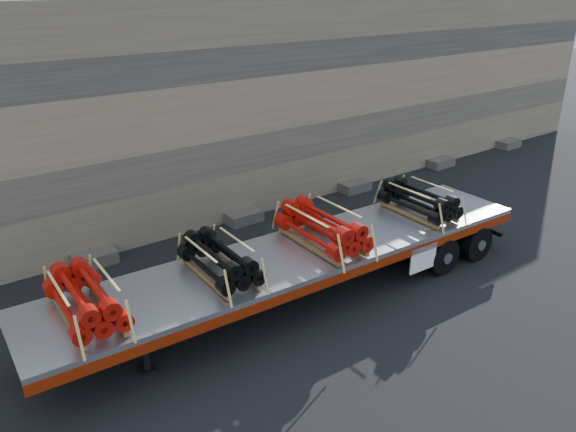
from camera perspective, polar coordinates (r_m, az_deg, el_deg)
name	(u,v)px	position (r m, az deg, el deg)	size (l,w,h in m)	color
ground	(277,301)	(14.26, -1.08, -8.60)	(120.00, 120.00, 0.00)	black
rock_wall	(155,116)	(18.29, -13.32, 9.83)	(44.00, 3.00, 7.00)	#7A6B54
trailer	(300,275)	(14.06, 1.21, -5.99)	(13.24, 2.55, 1.32)	#ADB0B5
bundle_front	(86,300)	(11.68, -19.87, -8.03)	(1.12, 2.23, 0.79)	#AE1109
bundle_midfront	(220,261)	(12.55, -6.95, -4.54)	(1.08, 2.16, 0.77)	black
bundle_midrear	(322,228)	(13.93, 3.50, -1.26)	(1.23, 2.46, 0.87)	#AE1109
bundle_rear	(419,201)	(16.15, 13.18, 1.47)	(1.10, 2.20, 0.78)	black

